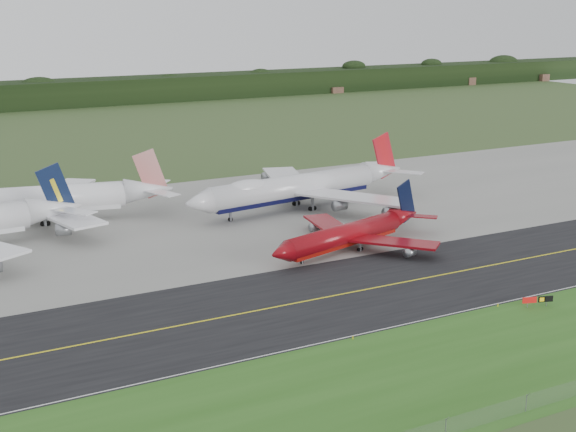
{
  "coord_description": "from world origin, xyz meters",
  "views": [
    {
      "loc": [
        -83.12,
        -110.38,
        46.64
      ],
      "look_at": [
        -12.58,
        22.0,
        6.93
      ],
      "focal_mm": 50.0,
      "sensor_mm": 36.0,
      "label": 1
    }
  ],
  "objects_px": {
    "jet_red_737": "(351,233)",
    "taxiway_sign": "(538,300)",
    "jet_star_tail": "(43,200)",
    "jet_ba_747": "(300,187)"
  },
  "relations": [
    {
      "from": "jet_red_737",
      "to": "jet_star_tail",
      "type": "xyz_separation_m",
      "value": [
        -49.26,
        48.64,
        1.96
      ]
    },
    {
      "from": "jet_red_737",
      "to": "jet_star_tail",
      "type": "bearing_deg",
      "value": 135.36
    },
    {
      "from": "jet_star_tail",
      "to": "taxiway_sign",
      "type": "distance_m",
      "value": 106.73
    },
    {
      "from": "jet_red_737",
      "to": "taxiway_sign",
      "type": "height_order",
      "value": "jet_red_737"
    },
    {
      "from": "jet_red_737",
      "to": "jet_star_tail",
      "type": "relative_size",
      "value": 0.72
    },
    {
      "from": "jet_star_tail",
      "to": "jet_ba_747",
      "type": "bearing_deg",
      "value": -16.0
    },
    {
      "from": "jet_ba_747",
      "to": "jet_red_737",
      "type": "distance_m",
      "value": 33.38
    },
    {
      "from": "jet_red_737",
      "to": "taxiway_sign",
      "type": "xyz_separation_m",
      "value": [
        9.3,
        -40.5,
        -1.93
      ]
    },
    {
      "from": "jet_ba_747",
      "to": "taxiway_sign",
      "type": "xyz_separation_m",
      "value": [
        2.87,
        -73.18,
        -4.14
      ]
    },
    {
      "from": "jet_ba_747",
      "to": "taxiway_sign",
      "type": "bearing_deg",
      "value": -87.75
    }
  ]
}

